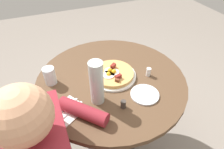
{
  "coord_description": "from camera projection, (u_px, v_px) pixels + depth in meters",
  "views": [
    {
      "loc": [
        -0.82,
        0.32,
        1.48
      ],
      "look_at": [
        0.0,
        -0.01,
        0.74
      ],
      "focal_mm": 30.59,
      "sensor_mm": 36.0,
      "label": 1
    }
  ],
  "objects": [
    {
      "name": "ground_plane",
      "position": [
        111.0,
        141.0,
        1.63
      ],
      "size": [
        6.0,
        6.0,
        0.0
      ],
      "primitive_type": "plane",
      "color": "gray"
    },
    {
      "name": "dining_table",
      "position": [
        111.0,
        97.0,
        1.27
      ],
      "size": [
        0.91,
        0.91,
        0.72
      ],
      "color": "brown",
      "rests_on": "ground_plane"
    },
    {
      "name": "pizza_plate",
      "position": [
        113.0,
        75.0,
        1.17
      ],
      "size": [
        0.28,
        0.28,
        0.01
      ],
      "primitive_type": "cylinder",
      "color": "white",
      "rests_on": "dining_table"
    },
    {
      "name": "breakfast_pizza",
      "position": [
        113.0,
        73.0,
        1.16
      ],
      "size": [
        0.25,
        0.25,
        0.05
      ],
      "color": "tan",
      "rests_on": "pizza_plate"
    },
    {
      "name": "bread_plate",
      "position": [
        145.0,
        94.0,
        1.05
      ],
      "size": [
        0.16,
        0.16,
        0.01
      ],
      "primitive_type": "cylinder",
      "color": "white",
      "rests_on": "dining_table"
    },
    {
      "name": "napkin",
      "position": [
        67.0,
        111.0,
        0.97
      ],
      "size": [
        0.21,
        0.22,
        0.0
      ],
      "primitive_type": "cube",
      "rotation": [
        0.0,
        0.0,
        2.1
      ],
      "color": "white",
      "rests_on": "dining_table"
    },
    {
      "name": "fork",
      "position": [
        64.0,
        109.0,
        0.97
      ],
      "size": [
        0.1,
        0.16,
        0.0
      ],
      "primitive_type": "cube",
      "rotation": [
        0.0,
        0.0,
        2.1
      ],
      "color": "silver",
      "rests_on": "napkin"
    },
    {
      "name": "knife",
      "position": [
        69.0,
        112.0,
        0.95
      ],
      "size": [
        0.1,
        0.16,
        0.0
      ],
      "primitive_type": "cube",
      "rotation": [
        0.0,
        0.0,
        2.1
      ],
      "color": "silver",
      "rests_on": "napkin"
    },
    {
      "name": "water_glass",
      "position": [
        50.0,
        76.0,
        1.1
      ],
      "size": [
        0.07,
        0.07,
        0.11
      ],
      "primitive_type": "cylinder",
      "color": "silver",
      "rests_on": "dining_table"
    },
    {
      "name": "water_bottle",
      "position": [
        97.0,
        83.0,
        0.95
      ],
      "size": [
        0.07,
        0.07,
        0.25
      ],
      "primitive_type": "cylinder",
      "color": "silver",
      "rests_on": "dining_table"
    },
    {
      "name": "salt_shaker",
      "position": [
        148.0,
        72.0,
        1.17
      ],
      "size": [
        0.03,
        0.03,
        0.05
      ],
      "primitive_type": "cylinder",
      "color": "white",
      "rests_on": "dining_table"
    },
    {
      "name": "pepper_shaker",
      "position": [
        123.0,
        104.0,
        0.97
      ],
      "size": [
        0.03,
        0.03,
        0.05
      ],
      "primitive_type": "cylinder",
      "color": "#3F3833",
      "rests_on": "dining_table"
    }
  ]
}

